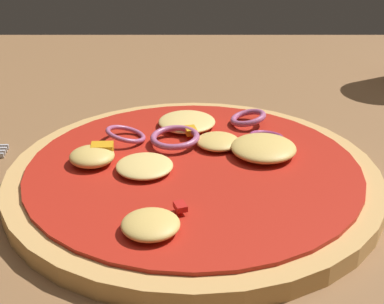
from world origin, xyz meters
TOP-DOWN VIEW (x-y plane):
  - dining_table at (0.00, 0.00)m, footprint 1.28×0.98m
  - pizza at (-0.04, 0.04)m, footprint 0.28×0.28m

SIDE VIEW (x-z plane):
  - dining_table at x=0.00m, z-range 0.00..0.03m
  - pizza at x=-0.04m, z-range 0.03..0.06m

